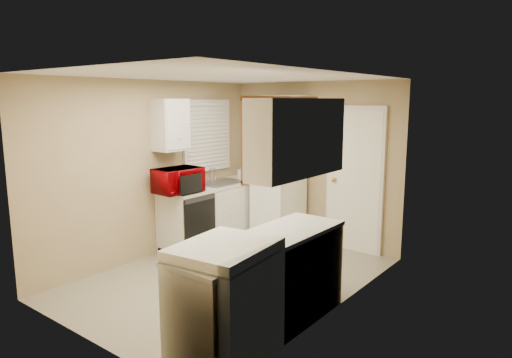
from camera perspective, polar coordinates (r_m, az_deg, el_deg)
The scene contains 19 objects.
floor at distance 5.70m, azimuth -3.15°, elevation -12.17°, with size 3.80×3.80×0.00m, color #ADA68B.
ceiling at distance 5.29m, azimuth -3.41°, elevation 12.71°, with size 3.80×3.80×0.00m, color white.
wall_left at distance 6.36m, azimuth -12.84°, elevation 1.16°, with size 3.80×3.80×0.00m, color tan.
wall_right at distance 4.58m, azimuth 10.06°, elevation -2.07°, with size 3.80×3.80×0.00m, color tan.
wall_back at distance 6.89m, azimuth 7.16°, elevation 1.99°, with size 2.80×2.80×0.00m, color tan.
wall_front at distance 4.15m, azimuth -20.78°, elevation -3.81°, with size 2.80×2.80×0.00m, color tan.
left_counter at distance 6.90m, azimuth -5.21°, elevation -4.32°, with size 0.60×1.80×0.90m, color silver.
dishwasher at distance 6.27m, azimuth -7.01°, elevation -5.42°, with size 0.03×0.58×0.72m, color black.
sink at distance 6.92m, azimuth -4.41°, elevation -0.79°, with size 0.54×0.74×0.16m, color gray.
microwave at distance 6.20m, azimuth -9.72°, elevation -0.35°, with size 0.34×0.61×0.41m, color #7E0004.
soap_bottle at distance 7.33m, azimuth -1.87°, elevation 0.95°, with size 0.09×0.09×0.19m, color silver.
window_blinds at distance 7.00m, azimuth -6.08°, elevation 5.42°, with size 0.10×0.98×1.08m, color silver.
upper_cabinet_left at distance 6.33m, azimuth -10.63°, elevation 6.66°, with size 0.30×0.45×0.70m, color silver.
refrigerator at distance 6.89m, azimuth 2.78°, elevation -1.74°, with size 0.62×0.60×1.50m, color white.
cabinet_over_fridge at distance 6.92m, azimuth 3.77°, elevation 8.72°, with size 0.70×0.30×0.40m, color silver.
interior_door at distance 6.56m, azimuth 12.20°, elevation -0.15°, with size 0.86×0.06×2.08m, color white.
right_counter at distance 4.31m, azimuth 0.99°, elevation -13.16°, with size 0.60×2.00×0.90m, color silver.
stove at distance 3.88m, azimuth -3.88°, elevation -15.03°, with size 0.67×0.83×1.01m, color white.
upper_cabinet_right at distance 4.14m, azimuth 5.21°, elevation 5.18°, with size 0.30×1.20×0.70m, color silver.
Camera 1 is at (3.47, -3.98, 2.14)m, focal length 32.00 mm.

